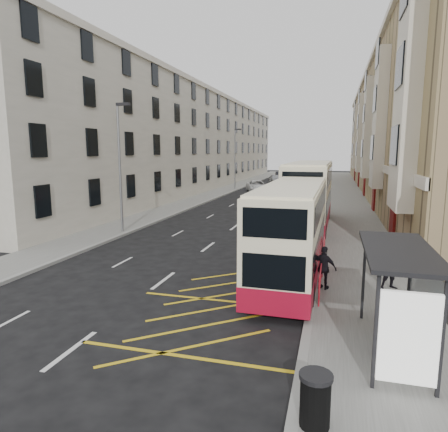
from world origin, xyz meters
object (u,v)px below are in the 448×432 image
(white_van, at_px, (257,186))
(street_lamp_near, at_px, (120,161))
(litter_bin, at_px, (315,399))
(pedestrian_near, at_px, (393,335))
(pedestrian_mid, at_px, (393,268))
(car_red, at_px, (320,176))
(double_decker_rear, at_px, (309,195))
(street_lamp_far, at_px, (235,155))
(bus_shelter, at_px, (406,281))
(pedestrian_far, at_px, (324,268))
(car_dark, at_px, (280,176))
(car_silver, at_px, (275,179))
(double_decker_front, at_px, (292,231))

(white_van, bearing_deg, street_lamp_near, -115.74)
(litter_bin, height_order, white_van, white_van)
(street_lamp_near, relative_size, pedestrian_near, 4.35)
(pedestrian_mid, bearing_deg, car_red, 75.47)
(street_lamp_near, height_order, double_decker_rear, street_lamp_near)
(litter_bin, bearing_deg, car_red, 92.01)
(double_decker_rear, bearing_deg, pedestrian_mid, -71.52)
(double_decker_rear, xyz_separation_m, pedestrian_mid, (3.80, -11.98, -1.33))
(street_lamp_far, bearing_deg, car_red, 63.65)
(bus_shelter, xyz_separation_m, litter_bin, (-1.94, -3.10, -1.45))
(street_lamp_far, xyz_separation_m, pedestrian_far, (12.70, -37.70, -3.68))
(car_dark, bearing_deg, pedestrian_mid, -90.33)
(pedestrian_far, relative_size, car_silver, 0.37)
(bus_shelter, distance_m, car_silver, 55.49)
(pedestrian_near, distance_m, car_red, 64.33)
(pedestrian_mid, distance_m, car_dark, 59.57)
(car_red, bearing_deg, litter_bin, 84.39)
(white_van, xyz_separation_m, car_dark, (-0.04, 22.72, 0.00))
(double_decker_front, bearing_deg, bus_shelter, -61.08)
(bus_shelter, xyz_separation_m, double_decker_rear, (-3.34, 17.36, 0.15))
(bus_shelter, distance_m, double_decker_rear, 17.68)
(double_decker_rear, distance_m, pedestrian_far, 12.80)
(white_van, relative_size, car_dark, 1.18)
(car_dark, bearing_deg, street_lamp_far, -110.49)
(bus_shelter, bearing_deg, litter_bin, -122.05)
(car_silver, relative_size, car_red, 0.86)
(street_lamp_near, height_order, car_red, street_lamp_near)
(street_lamp_far, relative_size, car_dark, 1.82)
(car_silver, distance_m, car_dark, 9.37)
(street_lamp_far, height_order, pedestrian_mid, street_lamp_far)
(car_red, bearing_deg, double_decker_front, 83.31)
(litter_bin, bearing_deg, pedestrian_near, 55.24)
(street_lamp_far, height_order, litter_bin, street_lamp_far)
(bus_shelter, distance_m, pedestrian_mid, 5.52)
(double_decker_rear, xyz_separation_m, white_van, (-8.08, 23.66, -1.57))
(car_silver, bearing_deg, pedestrian_near, -97.45)
(white_van, bearing_deg, car_red, 53.08)
(litter_bin, bearing_deg, car_dark, 98.11)
(white_van, distance_m, car_silver, 13.38)
(double_decker_front, height_order, pedestrian_mid, double_decker_front)
(double_decker_rear, bearing_deg, car_silver, 102.46)
(bus_shelter, bearing_deg, car_silver, 101.37)
(pedestrian_far, bearing_deg, double_decker_rear, -63.02)
(bus_shelter, relative_size, white_van, 0.82)
(double_decker_rear, distance_m, pedestrian_near, 18.41)
(pedestrian_far, height_order, car_silver, pedestrian_far)
(litter_bin, distance_m, car_silver, 58.18)
(pedestrian_near, bearing_deg, double_decker_rear, -104.42)
(litter_bin, relative_size, white_van, 0.20)
(pedestrian_far, xyz_separation_m, car_silver, (-8.94, 49.69, -0.21))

